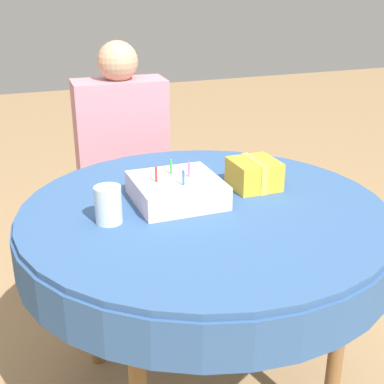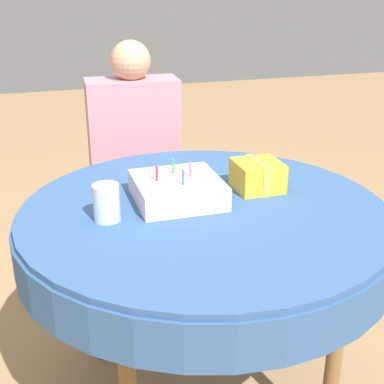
{
  "view_description": "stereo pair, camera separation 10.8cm",
  "coord_description": "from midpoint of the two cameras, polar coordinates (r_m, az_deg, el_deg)",
  "views": [
    {
      "loc": [
        -0.6,
        -1.47,
        1.47
      ],
      "look_at": [
        -0.03,
        0.02,
        0.82
      ],
      "focal_mm": 50.0,
      "sensor_mm": 36.0,
      "label": 1
    },
    {
      "loc": [
        -0.5,
        -1.5,
        1.47
      ],
      "look_at": [
        -0.03,
        0.02,
        0.82
      ],
      "focal_mm": 50.0,
      "sensor_mm": 36.0,
      "label": 2
    }
  ],
  "objects": [
    {
      "name": "gift_box",
      "position": [
        1.87,
        8.64,
        1.73
      ],
      "size": [
        0.16,
        0.16,
        0.11
      ],
      "color": "gold",
      "rests_on": "dining_table"
    },
    {
      "name": "person",
      "position": [
        2.52,
        -4.9,
        4.77
      ],
      "size": [
        0.43,
        0.31,
        1.21
      ],
      "rotation": [
        0.0,
        0.0,
        -0.05
      ],
      "color": "tan",
      "rests_on": "ground_plane"
    },
    {
      "name": "dining_table",
      "position": [
        1.77,
        3.05,
        -4.25
      ],
      "size": [
        1.21,
        1.21,
        0.77
      ],
      "color": "#335689",
      "rests_on": "ground_plane"
    },
    {
      "name": "chair",
      "position": [
        2.67,
        -5.06,
        0.77
      ],
      "size": [
        0.41,
        0.41,
        0.92
      ],
      "rotation": [
        0.0,
        0.0,
        -0.05
      ],
      "color": "#4C331E",
      "rests_on": "ground_plane"
    },
    {
      "name": "birthday_cake",
      "position": [
        1.76,
        0.19,
        0.23
      ],
      "size": [
        0.28,
        0.28,
        0.13
      ],
      "color": "silver",
      "rests_on": "dining_table"
    },
    {
      "name": "drinking_glass",
      "position": [
        1.62,
        -7.23,
        -1.14
      ],
      "size": [
        0.08,
        0.08,
        0.12
      ],
      "color": "silver",
      "rests_on": "dining_table"
    }
  ]
}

